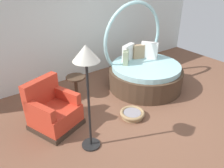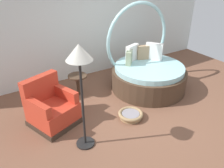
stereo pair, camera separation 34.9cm
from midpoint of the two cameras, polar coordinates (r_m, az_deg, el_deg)
The scene contains 7 objects.
ground_plane at distance 4.92m, azimuth 9.47°, elevation -7.11°, with size 8.00×8.00×0.02m, color brown.
back_wall at distance 6.17m, azimuth -4.31°, elevation 14.69°, with size 8.00×0.12×2.75m, color silver.
round_daybed at distance 5.70m, azimuth 10.62°, elevation 2.88°, with size 1.83×1.83×2.05m.
red_armchair at distance 4.48m, azimuth -12.98°, elevation -6.10°, with size 1.02×1.02×0.94m.
pet_basket at distance 4.67m, azimuth 6.89°, elevation -7.80°, with size 0.51×0.51×0.13m.
side_table at distance 5.29m, azimuth -6.83°, elevation 1.26°, with size 0.44×0.44×0.52m.
floor_lamp at distance 3.26m, azimuth -5.15°, elevation 5.22°, with size 0.40×0.40×1.82m.
Camera 2 is at (-2.62, -3.05, 2.79)m, focal length 36.14 mm.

